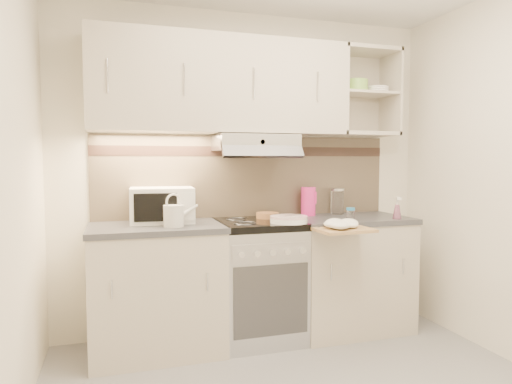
% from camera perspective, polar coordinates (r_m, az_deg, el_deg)
% --- Properties ---
extents(room_shell, '(3.04, 2.84, 2.52)m').
position_cam_1_polar(room_shell, '(2.70, 5.15, 9.88)').
color(room_shell, white).
rests_on(room_shell, ground).
extents(base_cabinet_left, '(0.90, 0.60, 0.86)m').
position_cam_1_polar(base_cabinet_left, '(3.36, -12.26, -12.00)').
color(base_cabinet_left, beige).
rests_on(base_cabinet_left, ground).
extents(worktop_left, '(0.92, 0.62, 0.04)m').
position_cam_1_polar(worktop_left, '(3.26, -12.38, -4.37)').
color(worktop_left, '#47474C').
rests_on(worktop_left, base_cabinet_left).
extents(base_cabinet_right, '(0.90, 0.60, 0.86)m').
position_cam_1_polar(base_cabinet_right, '(3.78, 11.41, -10.15)').
color(base_cabinet_right, beige).
rests_on(base_cabinet_right, ground).
extents(worktop_right, '(0.92, 0.62, 0.04)m').
position_cam_1_polar(worktop_right, '(3.70, 11.50, -3.38)').
color(worktop_right, '#47474C').
rests_on(worktop_right, base_cabinet_right).
extents(electric_range, '(0.60, 0.60, 0.90)m').
position_cam_1_polar(electric_range, '(3.49, 0.33, -10.92)').
color(electric_range, '#B7B7BC').
rests_on(electric_range, ground).
extents(microwave, '(0.47, 0.36, 0.25)m').
position_cam_1_polar(microwave, '(3.36, -11.66, -1.60)').
color(microwave, white).
rests_on(microwave, worktop_left).
extents(watering_can, '(0.26, 0.17, 0.23)m').
position_cam_1_polar(watering_can, '(3.13, -10.12, -2.81)').
color(watering_can, silver).
rests_on(watering_can, worktop_left).
extents(plate_stack, '(0.27, 0.27, 0.06)m').
position_cam_1_polar(plate_stack, '(3.29, 4.11, -3.43)').
color(plate_stack, white).
rests_on(plate_stack, electric_range).
extents(bread_loaf, '(0.17, 0.17, 0.04)m').
position_cam_1_polar(bread_loaf, '(3.54, 1.45, -2.94)').
color(bread_loaf, '#AD7B4B').
rests_on(bread_loaf, electric_range).
extents(pink_pitcher, '(0.12, 0.12, 0.23)m').
position_cam_1_polar(pink_pitcher, '(3.73, 6.57, -1.14)').
color(pink_pitcher, '#EB2888').
rests_on(pink_pitcher, worktop_right).
extents(glass_jar, '(0.11, 0.11, 0.22)m').
position_cam_1_polar(glass_jar, '(3.86, 10.11, -1.13)').
color(glass_jar, white).
rests_on(glass_jar, worktop_right).
extents(spice_jar, '(0.06, 0.06, 0.09)m').
position_cam_1_polar(spice_jar, '(3.49, 11.74, -2.68)').
color(spice_jar, white).
rests_on(spice_jar, worktop_right).
extents(spray_bottle, '(0.07, 0.07, 0.18)m').
position_cam_1_polar(spray_bottle, '(3.65, 17.23, -2.14)').
color(spray_bottle, pink).
rests_on(spray_bottle, worktop_right).
extents(cutting_board, '(0.40, 0.36, 0.02)m').
position_cam_1_polar(cutting_board, '(3.24, 10.61, -4.58)').
color(cutting_board, '#B47E54').
rests_on(cutting_board, base_cabinet_right).
extents(dish_towel, '(0.32, 0.28, 0.08)m').
position_cam_1_polar(dish_towel, '(3.22, 10.95, -3.75)').
color(dish_towel, white).
rests_on(dish_towel, cutting_board).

